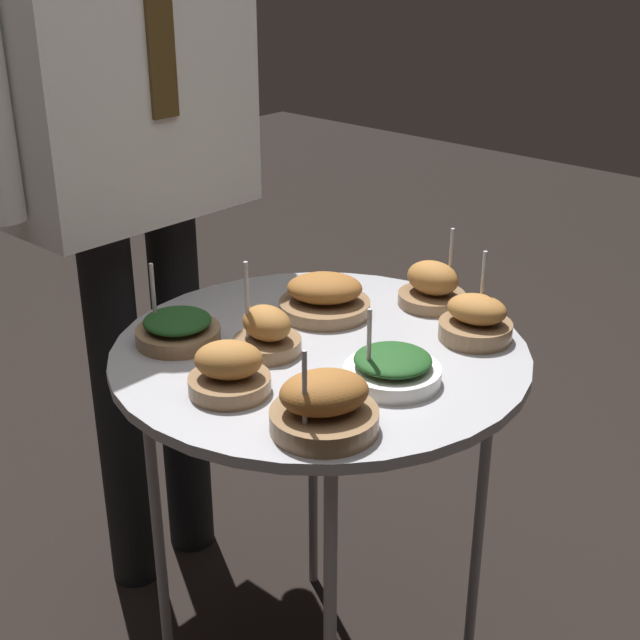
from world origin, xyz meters
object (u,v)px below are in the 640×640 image
at_px(bowl_spinach_front_center, 392,369).
at_px(bowl_spinach_center, 178,329).
at_px(bowl_roast_near_rim, 325,297).
at_px(bowl_roast_back_left, 476,321).
at_px(bowl_roast_mid_left, 324,407).
at_px(bowl_roast_back_right, 267,333).
at_px(waiter_figure, 125,91).
at_px(bowl_roast_front_right, 432,287).
at_px(bowl_roast_front_left, 231,372).
at_px(serving_cart, 320,376).

height_order(bowl_spinach_front_center, bowl_spinach_center, bowl_spinach_center).
relative_size(bowl_roast_near_rim, bowl_spinach_front_center, 1.13).
bearing_deg(bowl_roast_back_left, bowl_roast_mid_left, -179.02).
distance_m(bowl_roast_back_right, bowl_spinach_center, 0.15).
bearing_deg(waiter_figure, bowl_spinach_center, -117.83).
relative_size(bowl_roast_mid_left, bowl_roast_front_right, 1.09).
relative_size(bowl_spinach_center, waiter_figure, 0.08).
distance_m(bowl_roast_front_left, waiter_figure, 0.65).
bearing_deg(bowl_roast_back_right, bowl_roast_near_rim, 10.82).
height_order(bowl_spinach_center, waiter_figure, waiter_figure).
distance_m(bowl_roast_back_left, bowl_roast_front_right, 0.16).
bearing_deg(bowl_spinach_center, bowl_roast_near_rim, -22.26).
xyz_separation_m(serving_cart, bowl_roast_front_left, (-0.20, -0.00, 0.09)).
xyz_separation_m(serving_cart, bowl_roast_near_rim, (0.11, 0.09, 0.08)).
xyz_separation_m(bowl_roast_near_rim, bowl_roast_back_left, (0.09, -0.26, 0.00)).
relative_size(bowl_spinach_front_center, bowl_roast_back_right, 0.95).
height_order(bowl_roast_near_rim, bowl_roast_back_right, bowl_roast_back_right).
xyz_separation_m(bowl_roast_near_rim, bowl_roast_back_right, (-0.18, -0.03, 0.00)).
distance_m(bowl_spinach_front_center, bowl_roast_front_right, 0.31).
bearing_deg(bowl_roast_mid_left, bowl_spinach_front_center, 5.23).
height_order(serving_cart, bowl_roast_front_left, bowl_roast_front_left).
height_order(bowl_spinach_center, bowl_roast_front_right, bowl_roast_front_right).
relative_size(bowl_roast_back_right, bowl_roast_mid_left, 1.00).
bearing_deg(bowl_roast_near_rim, bowl_roast_back_right, -169.18).
xyz_separation_m(bowl_roast_mid_left, waiter_figure, (0.22, 0.69, 0.31)).
distance_m(serving_cart, bowl_roast_front_right, 0.28).
bearing_deg(bowl_roast_front_left, bowl_roast_mid_left, -85.48).
xyz_separation_m(serving_cart, bowl_roast_back_left, (0.20, -0.17, 0.08)).
bearing_deg(waiter_figure, bowl_roast_back_right, -102.38).
xyz_separation_m(bowl_roast_front_right, waiter_figure, (-0.24, 0.55, 0.31)).
relative_size(serving_cart, bowl_spinach_front_center, 4.91).
bearing_deg(bowl_spinach_front_center, bowl_roast_mid_left, -174.77).
bearing_deg(bowl_roast_back_right, bowl_roast_front_right, -13.90).
relative_size(bowl_roast_back_left, waiter_figure, 0.08).
bearing_deg(bowl_roast_back_left, bowl_roast_near_rim, 109.47).
bearing_deg(bowl_roast_mid_left, bowl_spinach_center, 82.89).
bearing_deg(waiter_figure, bowl_roast_mid_left, -107.55).
bearing_deg(bowl_roast_back_left, bowl_roast_front_left, 157.49).
height_order(bowl_roast_back_left, bowl_roast_mid_left, bowl_roast_back_left).
bearing_deg(bowl_roast_front_left, waiter_figure, 65.95).
xyz_separation_m(bowl_spinach_center, bowl_roast_front_right, (0.41, -0.22, 0.01)).
distance_m(bowl_roast_mid_left, waiter_figure, 0.79).
height_order(bowl_spinach_front_center, waiter_figure, waiter_figure).
height_order(bowl_roast_front_right, waiter_figure, waiter_figure).
bearing_deg(bowl_roast_front_right, bowl_roast_back_left, -116.95).
distance_m(serving_cart, waiter_figure, 0.66).
bearing_deg(bowl_spinach_center, bowl_roast_front_right, -28.17).
distance_m(serving_cart, bowl_roast_near_rim, 0.16).
xyz_separation_m(bowl_spinach_center, bowl_roast_mid_left, (-0.05, -0.36, 0.01)).
xyz_separation_m(bowl_spinach_front_center, bowl_spinach_center, (-0.13, 0.35, 0.00)).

